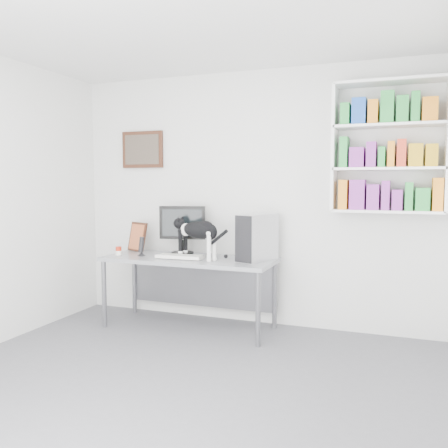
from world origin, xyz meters
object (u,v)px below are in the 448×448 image
object	(u,v)px
bookshelf	(389,147)
cat	(198,239)
pc_tower	(257,237)
leaning_print	(138,236)
keyboard	(180,257)
soup_can	(119,251)
speaker	(141,246)
monitor	(182,230)
desk	(189,293)

from	to	relation	value
bookshelf	cat	size ratio (longest dim) A/B	1.90
bookshelf	pc_tower	size ratio (longest dim) A/B	2.67
cat	leaning_print	bearing A→B (deg)	-177.06
keyboard	leaning_print	xyz separation A→B (m)	(-0.68, 0.30, 0.15)
leaning_print	soup_can	world-z (taller)	leaning_print
keyboard	leaning_print	distance (m)	0.76
speaker	leaning_print	size ratio (longest dim) A/B	0.62
monitor	soup_can	size ratio (longest dim) A/B	5.83
desk	monitor	distance (m)	0.69
bookshelf	cat	xyz separation A→B (m)	(-1.79, -0.36, -0.90)
leaning_print	cat	xyz separation A→B (m)	(0.86, -0.26, 0.03)
desk	soup_can	world-z (taller)	soup_can
bookshelf	monitor	size ratio (longest dim) A/B	2.32
keyboard	bookshelf	bearing A→B (deg)	9.00
desk	cat	bearing A→B (deg)	-21.62
monitor	pc_tower	world-z (taller)	monitor
pc_tower	bookshelf	bearing A→B (deg)	28.60
pc_tower	leaning_print	world-z (taller)	pc_tower
soup_can	cat	bearing A→B (deg)	3.90
keyboard	pc_tower	world-z (taller)	pc_tower
keyboard	pc_tower	xyz separation A→B (m)	(0.77, 0.18, 0.21)
speaker	cat	distance (m)	0.66
bookshelf	keyboard	xyz separation A→B (m)	(-1.98, -0.39, -1.09)
bookshelf	pc_tower	xyz separation A→B (m)	(-1.21, -0.21, -0.87)
monitor	cat	size ratio (longest dim) A/B	0.82
pc_tower	keyboard	bearing A→B (deg)	-148.17
soup_can	cat	world-z (taller)	cat
speaker	bookshelf	bearing A→B (deg)	31.33
cat	speaker	bearing A→B (deg)	-158.93
monitor	speaker	distance (m)	0.48
speaker	leaning_print	distance (m)	0.35
monitor	leaning_print	xyz separation A→B (m)	(-0.56, 0.00, -0.10)
monitor	speaker	world-z (taller)	monitor
bookshelf	speaker	distance (m)	2.67
desk	soup_can	xyz separation A→B (m)	(-0.77, -0.11, 0.42)
speaker	soup_can	world-z (taller)	speaker
bookshelf	desk	world-z (taller)	bookshelf
bookshelf	speaker	xyz separation A→B (m)	(-2.45, -0.37, -1.00)
keyboard	cat	world-z (taller)	cat
monitor	keyboard	distance (m)	0.41
leaning_print	soup_can	distance (m)	0.35
desk	soup_can	distance (m)	0.89
monitor	pc_tower	size ratio (longest dim) A/B	1.15
soup_can	keyboard	bearing A→B (deg)	1.84
cat	soup_can	bearing A→B (deg)	-156.18
desk	pc_tower	size ratio (longest dim) A/B	3.85
monitor	pc_tower	xyz separation A→B (m)	(0.88, -0.12, -0.03)
pc_tower	leaning_print	distance (m)	1.45
pc_tower	desk	bearing A→B (deg)	-154.19
monitor	keyboard	size ratio (longest dim) A/B	1.10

